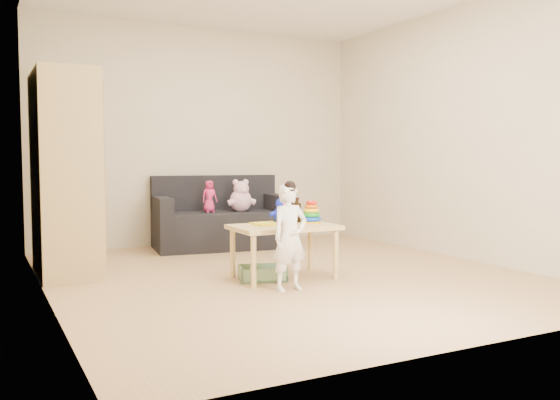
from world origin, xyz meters
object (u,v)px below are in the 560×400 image
sofa (221,230)px  toddler (290,239)px  wardrobe (65,174)px  play_table (284,252)px

sofa → toddler: toddler is taller
sofa → toddler: size_ratio=1.84×
wardrobe → toddler: wardrobe is taller
toddler → wardrobe: bearing=130.2°
play_table → wardrobe: bearing=147.3°
sofa → wardrobe: bearing=-147.7°
sofa → play_table: play_table is taller
sofa → play_table: bearing=-87.6°
wardrobe → play_table: bearing=-32.7°
toddler → play_table: bearing=63.6°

